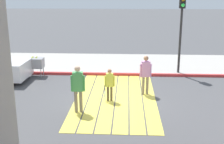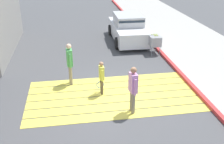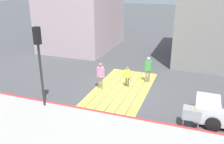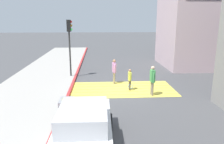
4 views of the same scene
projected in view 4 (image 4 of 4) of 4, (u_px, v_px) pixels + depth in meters
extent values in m
plane|color=#4C4C4F|center=(123.00, 89.00, 13.87)|extent=(120.00, 120.00, 0.00)
cube|color=#EAD64C|center=(125.00, 96.00, 12.54)|extent=(6.40, 0.50, 0.01)
cube|color=#EAD64C|center=(124.00, 93.00, 13.07)|extent=(6.40, 0.50, 0.01)
cube|color=#EAD64C|center=(123.00, 90.00, 13.61)|extent=(6.40, 0.50, 0.01)
cube|color=#EAD64C|center=(122.00, 88.00, 14.14)|extent=(6.40, 0.50, 0.01)
cube|color=#EAD64C|center=(121.00, 85.00, 14.67)|extent=(6.40, 0.50, 0.01)
cube|color=#EAD64C|center=(121.00, 83.00, 15.21)|extent=(6.40, 0.50, 0.01)
cube|color=#ADA8A0|center=(32.00, 90.00, 13.53)|extent=(4.80, 40.00, 0.12)
cube|color=#BC3333|center=(71.00, 89.00, 13.67)|extent=(0.16, 40.00, 0.13)
cube|color=beige|center=(210.00, 5.00, 19.66)|extent=(8.00, 6.00, 10.94)
cube|color=white|center=(84.00, 133.00, 7.33)|extent=(1.86, 4.33, 0.80)
cube|color=silver|center=(83.00, 116.00, 7.03)|extent=(1.56, 2.09, 0.60)
cube|color=#1E2833|center=(85.00, 107.00, 7.94)|extent=(1.48, 0.35, 0.49)
cylinder|color=black|center=(109.00, 122.00, 8.73)|extent=(0.23, 0.66, 0.66)
cylinder|color=black|center=(64.00, 123.00, 8.65)|extent=(0.23, 0.66, 0.66)
cylinder|color=#2D2D2D|center=(70.00, 55.00, 16.30)|extent=(0.12, 0.12, 3.40)
cube|color=black|center=(69.00, 26.00, 15.80)|extent=(0.28, 0.28, 0.84)
sphere|color=maroon|center=(71.00, 22.00, 15.75)|extent=(0.18, 0.18, 0.18)
sphere|color=#956310|center=(71.00, 26.00, 15.81)|extent=(0.18, 0.18, 0.18)
sphere|color=#35FF59|center=(71.00, 29.00, 15.87)|extent=(0.18, 0.18, 0.18)
cube|color=#99999E|center=(66.00, 105.00, 9.46)|extent=(0.56, 0.80, 0.50)
cylinder|color=#99999E|center=(73.00, 112.00, 9.90)|extent=(0.04, 0.04, 0.45)
cylinder|color=#99999E|center=(63.00, 112.00, 9.87)|extent=(0.04, 0.04, 0.45)
cylinder|color=#99999E|center=(71.00, 118.00, 9.28)|extent=(0.04, 0.04, 0.45)
cylinder|color=#99999E|center=(60.00, 119.00, 9.25)|extent=(0.04, 0.04, 0.45)
sphere|color=#CCE033|center=(63.00, 100.00, 9.25)|extent=(0.07, 0.07, 0.07)
sphere|color=#CCE033|center=(65.00, 100.00, 9.25)|extent=(0.07, 0.07, 0.07)
sphere|color=#CCE033|center=(68.00, 100.00, 9.26)|extent=(0.07, 0.07, 0.07)
sphere|color=#CCE033|center=(63.00, 98.00, 9.44)|extent=(0.07, 0.07, 0.07)
sphere|color=#CCE033|center=(66.00, 98.00, 9.45)|extent=(0.07, 0.07, 0.07)
cylinder|color=gray|center=(114.00, 78.00, 15.03)|extent=(0.12, 0.12, 0.79)
cylinder|color=gray|center=(114.00, 78.00, 14.86)|extent=(0.12, 0.12, 0.79)
cube|color=#D18CC6|center=(114.00, 68.00, 14.78)|extent=(0.26, 0.37, 0.66)
sphere|color=#9E7051|center=(114.00, 61.00, 14.67)|extent=(0.20, 0.20, 0.20)
cylinder|color=#D18CC6|center=(114.00, 68.00, 14.99)|extent=(0.09, 0.09, 0.56)
cylinder|color=#D18CC6|center=(115.00, 69.00, 14.60)|extent=(0.09, 0.09, 0.56)
cylinder|color=gray|center=(151.00, 88.00, 12.72)|extent=(0.12, 0.12, 0.82)
cylinder|color=gray|center=(152.00, 89.00, 12.55)|extent=(0.12, 0.12, 0.82)
cube|color=#4CA559|center=(153.00, 76.00, 12.46)|extent=(0.25, 0.37, 0.68)
sphere|color=beige|center=(153.00, 68.00, 12.35)|extent=(0.21, 0.21, 0.21)
cylinder|color=#4CA559|center=(151.00, 76.00, 12.68)|extent=(0.09, 0.09, 0.58)
cylinder|color=#4CA559|center=(154.00, 78.00, 12.28)|extent=(0.09, 0.09, 0.58)
cylinder|color=brown|center=(129.00, 85.00, 13.68)|extent=(0.09, 0.09, 0.62)
cylinder|color=brown|center=(130.00, 85.00, 13.55)|extent=(0.09, 0.09, 0.62)
cube|color=#D8D84C|center=(130.00, 76.00, 13.48)|extent=(0.18, 0.28, 0.52)
sphere|color=#9E7051|center=(130.00, 70.00, 13.40)|extent=(0.16, 0.16, 0.16)
cylinder|color=#D8D84C|center=(129.00, 76.00, 13.65)|extent=(0.07, 0.07, 0.44)
cylinder|color=#D8D84C|center=(130.00, 78.00, 13.33)|extent=(0.07, 0.07, 0.44)
cylinder|color=black|center=(131.00, 82.00, 13.38)|extent=(0.03, 0.03, 0.28)
torus|color=blue|center=(131.00, 86.00, 13.44)|extent=(0.28, 0.04, 0.28)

